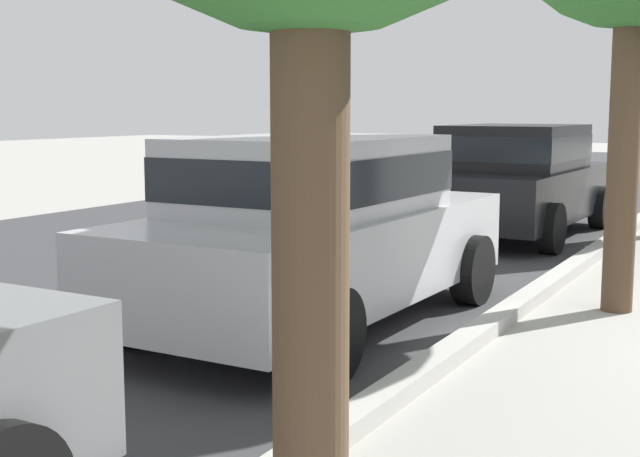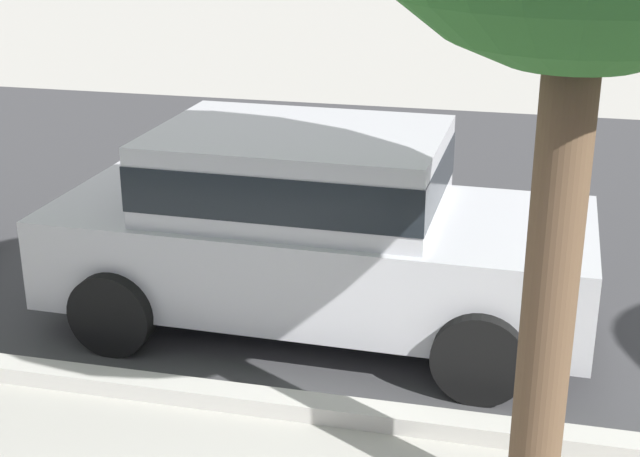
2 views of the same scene
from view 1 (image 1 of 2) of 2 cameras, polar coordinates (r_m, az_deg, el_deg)
street_surface at (r=9.91m, az=-14.23°, el=-2.71°), size 60.00×9.00×0.01m
curb_stone at (r=7.60m, az=12.21°, el=-5.41°), size 60.00×0.20×0.12m
parked_car_silver at (r=7.10m, az=-0.28°, el=0.25°), size 4.14×1.99×1.56m
parked_car_black at (r=12.46m, az=12.78°, el=3.33°), size 4.14×1.99×1.56m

